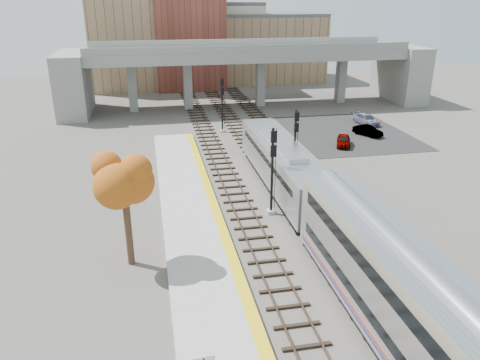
{
  "coord_description": "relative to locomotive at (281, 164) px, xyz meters",
  "views": [
    {
      "loc": [
        -9.9,
        -24.37,
        15.98
      ],
      "look_at": [
        -3.32,
        8.79,
        2.5
      ],
      "focal_mm": 35.0,
      "sensor_mm": 36.0,
      "label": 1
    }
  ],
  "objects": [
    {
      "name": "coach",
      "position": [
        -0.0,
        -22.61,
        0.52
      ],
      "size": [
        3.03,
        25.0,
        5.0
      ],
      "color": "#A8AAB2",
      "rests_on": "ground"
    },
    {
      "name": "locomotive",
      "position": [
        0.0,
        0.0,
        0.0
      ],
      "size": [
        3.02,
        19.05,
        4.1
      ],
      "color": "#A8AAB2",
      "rests_on": "ground"
    },
    {
      "name": "car_b",
      "position": [
        14.82,
        13.82,
        -1.63
      ],
      "size": [
        2.91,
        3.87,
        1.22
      ],
      "primitive_type": "imported",
      "rotation": [
        0.0,
        0.0,
        0.5
      ],
      "color": "#99999E",
      "rests_on": "parking_lot"
    },
    {
      "name": "buildings_far",
      "position": [
        0.26,
        54.32,
        5.6
      ],
      "size": [
        43.0,
        21.0,
        20.6
      ],
      "color": "#957456",
      "rests_on": "ground"
    },
    {
      "name": "tree",
      "position": [
        -12.68,
        -10.02,
        3.7
      ],
      "size": [
        3.6,
        3.6,
        8.06
      ],
      "color": "#382619",
      "rests_on": "ground"
    },
    {
      "name": "tracks",
      "position": [
        -0.07,
        0.25,
        -2.2
      ],
      "size": [
        10.7,
        95.0,
        0.25
      ],
      "color": "black",
      "rests_on": "ground"
    },
    {
      "name": "platform",
      "position": [
        -8.25,
        -12.25,
        -2.1
      ],
      "size": [
        4.5,
        60.0,
        0.35
      ],
      "primitive_type": "cube",
      "color": "#9E9E99",
      "rests_on": "ground"
    },
    {
      "name": "yellow_strip",
      "position": [
        -6.35,
        -12.25,
        -1.92
      ],
      "size": [
        0.7,
        60.0,
        0.01
      ],
      "primitive_type": "cube",
      "color": "yellow",
      "rests_on": "platform"
    },
    {
      "name": "car_c",
      "position": [
        17.01,
        18.93,
        -1.59
      ],
      "size": [
        2.82,
        4.74,
        1.29
      ],
      "primitive_type": "imported",
      "rotation": [
        0.0,
        0.0,
        0.24
      ],
      "color": "#99999E",
      "rests_on": "parking_lot"
    },
    {
      "name": "signal_mast_far",
      "position": [
        -2.1,
        18.89,
        1.01
      ],
      "size": [
        0.6,
        0.64,
        6.74
      ],
      "color": "#9E9E99",
      "rests_on": "ground"
    },
    {
      "name": "car_a",
      "position": [
        10.33,
        10.55,
        -1.61
      ],
      "size": [
        2.79,
        3.97,
        1.25
      ],
      "primitive_type": "imported",
      "rotation": [
        0.0,
        0.0,
        -0.4
      ],
      "color": "#99999E",
      "rests_on": "parking_lot"
    },
    {
      "name": "ground",
      "position": [
        -1.0,
        -12.25,
        -2.28
      ],
      "size": [
        160.0,
        160.0,
        0.0
      ],
      "primitive_type": "plane",
      "color": "#47423D",
      "rests_on": "ground"
    },
    {
      "name": "parking_lot",
      "position": [
        13.0,
        15.75,
        -2.26
      ],
      "size": [
        14.0,
        18.0,
        0.04
      ],
      "primitive_type": "cube",
      "color": "black",
      "rests_on": "ground"
    },
    {
      "name": "overpass",
      "position": [
        3.92,
        32.75,
        3.53
      ],
      "size": [
        54.0,
        12.0,
        9.5
      ],
      "color": "slate",
      "rests_on": "ground"
    },
    {
      "name": "signal_mast_near",
      "position": [
        -2.1,
        -4.78,
        1.12
      ],
      "size": [
        0.6,
        0.64,
        6.9
      ],
      "color": "#9E9E99",
      "rests_on": "ground"
    },
    {
      "name": "signal_mast_mid",
      "position": [
        2.0,
        2.53,
        0.75
      ],
      "size": [
        0.6,
        0.64,
        6.37
      ],
      "color": "#9E9E99",
      "rests_on": "ground"
    }
  ]
}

